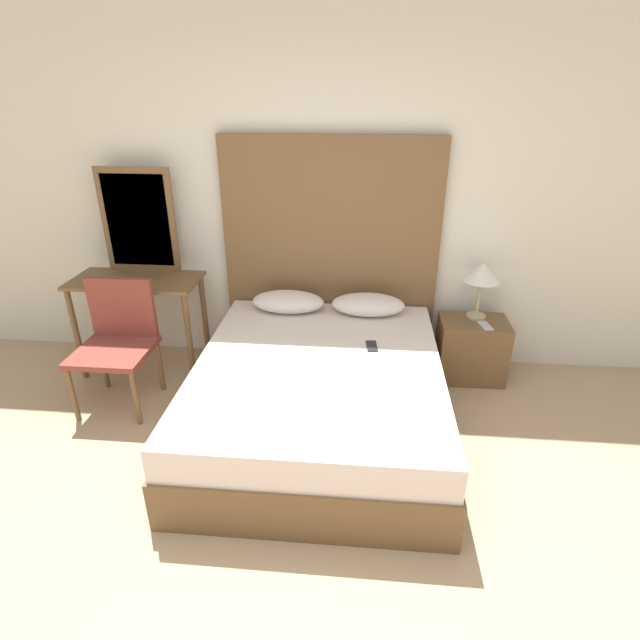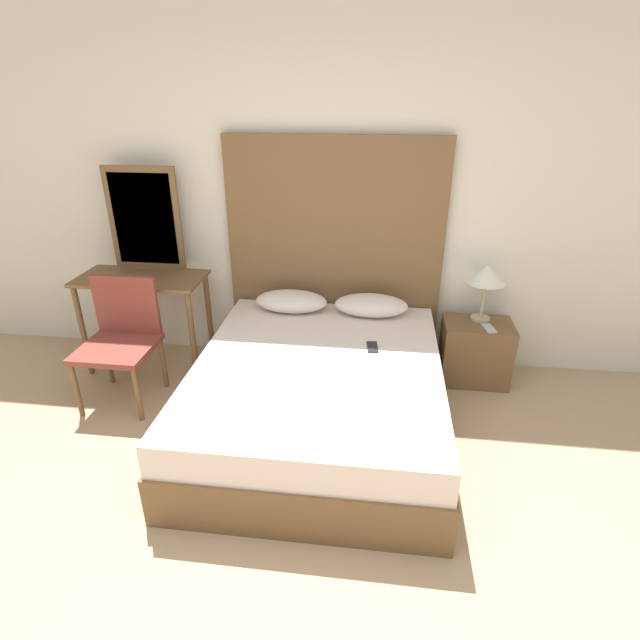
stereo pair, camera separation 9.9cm
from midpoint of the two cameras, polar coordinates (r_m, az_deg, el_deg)
name	(u,v)px [view 2 (the right image)]	position (r m, az deg, el deg)	size (l,w,h in m)	color
ground_plane	(272,617)	(2.56, -4.18, -30.78)	(16.00, 16.00, 0.00)	tan
wall_back	(332,197)	(3.91, 2.18, 13.87)	(10.00, 0.06, 2.70)	silver
bed	(318,396)	(3.35, 0.65, -8.64)	(1.59, 1.92, 0.52)	brown
headboard	(334,256)	(3.95, 2.36, 7.29)	(1.67, 0.05, 1.81)	brown
pillow_left	(291,301)	(3.89, -2.57, 2.15)	(0.56, 0.30, 0.16)	silver
pillow_right	(371,305)	(3.84, 6.60, 1.68)	(0.56, 0.30, 0.16)	silver
phone_on_bed	(372,347)	(3.39, 6.84, -3.09)	(0.09, 0.16, 0.01)	#232328
nightstand	(475,352)	(4.08, 17.96, -3.48)	(0.51, 0.36, 0.49)	brown
table_lamp	(487,276)	(3.91, 19.20, 4.79)	(0.29, 0.29, 0.44)	tan
phone_on_nightstand	(489,328)	(3.90, 19.45, -0.91)	(0.10, 0.16, 0.01)	#B7B7BC
vanity_desk	(143,294)	(4.15, -18.91, 2.82)	(0.97, 0.47, 0.78)	brown
vanity_mirror	(144,219)	(4.16, -18.77, 10.87)	(0.58, 0.03, 0.80)	brown
chair	(121,333)	(3.84, -21.08, -1.41)	(0.51, 0.49, 0.90)	brown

